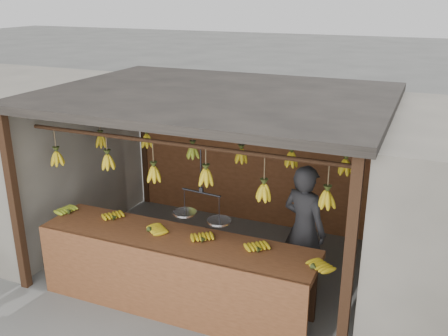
% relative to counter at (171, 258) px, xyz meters
% --- Properties ---
extents(ground, '(80.00, 80.00, 0.00)m').
position_rel_counter_xyz_m(ground, '(0.01, 1.23, -0.70)').
color(ground, '#5B5B57').
extents(stall, '(4.30, 3.30, 2.40)m').
position_rel_counter_xyz_m(stall, '(0.01, 1.55, 1.27)').
color(stall, black).
rests_on(stall, ground).
extents(neighbor_left, '(3.00, 3.00, 2.30)m').
position_rel_counter_xyz_m(neighbor_left, '(-3.59, 1.23, 0.45)').
color(neighbor_left, slate).
rests_on(neighbor_left, ground).
extents(counter, '(3.48, 0.76, 0.96)m').
position_rel_counter_xyz_m(counter, '(0.00, 0.00, 0.00)').
color(counter, brown).
rests_on(counter, ground).
extents(hanging_bananas, '(3.65, 2.21, 0.37)m').
position_rel_counter_xyz_m(hanging_bananas, '(0.01, 1.23, 0.92)').
color(hanging_bananas, gold).
rests_on(hanging_bananas, ground).
extents(balance_scale, '(0.72, 0.31, 0.84)m').
position_rel_counter_xyz_m(balance_scale, '(0.29, 0.23, 0.52)').
color(balance_scale, black).
rests_on(balance_scale, ground).
extents(vendor, '(0.72, 0.61, 1.66)m').
position_rel_counter_xyz_m(vendor, '(1.28, 1.04, 0.13)').
color(vendor, '#262628').
rests_on(vendor, ground).
extents(bag_bundles, '(0.08, 0.26, 1.27)m').
position_rel_counter_xyz_m(bag_bundles, '(1.95, 2.58, 0.27)').
color(bag_bundles, '#1426BF').
rests_on(bag_bundles, ground).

